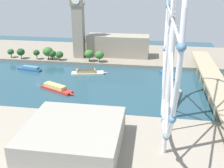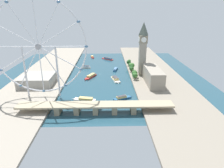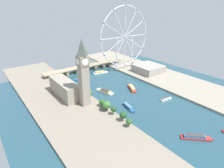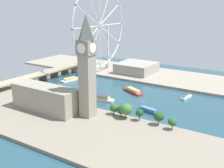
{
  "view_description": "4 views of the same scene",
  "coord_description": "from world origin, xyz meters",
  "px_view_note": "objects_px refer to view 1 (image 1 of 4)",
  "views": [
    {
      "loc": [
        218.96,
        102.35,
        92.08
      ],
      "look_at": [
        23.17,
        72.26,
        12.05
      ],
      "focal_mm": 43.83,
      "sensor_mm": 36.0,
      "label": 1
    },
    {
      "loc": [
        -13.88,
        365.55,
        114.48
      ],
      "look_at": [
        -21.28,
        74.67,
        6.14
      ],
      "focal_mm": 32.1,
      "sensor_mm": 36.0,
      "label": 2
    },
    {
      "loc": [
        -187.9,
        -194.73,
        136.2
      ],
      "look_at": [
        -10.81,
        43.75,
        9.1
      ],
      "focal_mm": 30.7,
      "sensor_mm": 36.0,
      "label": 3
    },
    {
      "loc": [
        -274.11,
        -137.03,
        106.24
      ],
      "look_at": [
        -11.15,
        35.24,
        15.43
      ],
      "focal_mm": 46.62,
      "sensor_mm": 36.0,
      "label": 4
    }
  ],
  "objects_px": {
    "tour_boat_5": "(30,69)",
    "tour_boat_0": "(56,88)",
    "riverside_hall": "(74,136)",
    "river_bridge": "(215,84)",
    "tour_boat_3": "(174,96)",
    "tour_boat_6": "(168,74)",
    "parliament_block": "(118,46)",
    "clock_tower": "(78,15)",
    "ferris_wheel": "(172,20)",
    "tour_boat_4": "(87,72)"
  },
  "relations": [
    {
      "from": "tour_boat_0",
      "to": "tour_boat_6",
      "type": "height_order",
      "value": "tour_boat_0"
    },
    {
      "from": "tour_boat_3",
      "to": "tour_boat_5",
      "type": "xyz_separation_m",
      "value": [
        -47.11,
        -142.69,
        0.05
      ]
    },
    {
      "from": "clock_tower",
      "to": "tour_boat_4",
      "type": "bearing_deg",
      "value": 22.94
    },
    {
      "from": "tour_boat_5",
      "to": "tour_boat_6",
      "type": "relative_size",
      "value": 1.08
    },
    {
      "from": "riverside_hall",
      "to": "tour_boat_5",
      "type": "bearing_deg",
      "value": -146.62
    },
    {
      "from": "river_bridge",
      "to": "tour_boat_5",
      "type": "relative_size",
      "value": 6.07
    },
    {
      "from": "clock_tower",
      "to": "tour_boat_6",
      "type": "bearing_deg",
      "value": 67.0
    },
    {
      "from": "clock_tower",
      "to": "tour_boat_5",
      "type": "distance_m",
      "value": 78.31
    },
    {
      "from": "ferris_wheel",
      "to": "tour_boat_6",
      "type": "relative_size",
      "value": 4.64
    },
    {
      "from": "clock_tower",
      "to": "tour_boat_0",
      "type": "height_order",
      "value": "clock_tower"
    },
    {
      "from": "tour_boat_3",
      "to": "tour_boat_6",
      "type": "height_order",
      "value": "tour_boat_6"
    },
    {
      "from": "parliament_block",
      "to": "tour_boat_0",
      "type": "distance_m",
      "value": 110.79
    },
    {
      "from": "tour_boat_4",
      "to": "tour_boat_5",
      "type": "distance_m",
      "value": 61.32
    },
    {
      "from": "riverside_hall",
      "to": "tour_boat_4",
      "type": "xyz_separation_m",
      "value": [
        -124.73,
        -22.73,
        -7.93
      ]
    },
    {
      "from": "clock_tower",
      "to": "ferris_wheel",
      "type": "bearing_deg",
      "value": 31.72
    },
    {
      "from": "ferris_wheel",
      "to": "tour_boat_4",
      "type": "relative_size",
      "value": 3.51
    },
    {
      "from": "tour_boat_0",
      "to": "tour_boat_4",
      "type": "distance_m",
      "value": 46.69
    },
    {
      "from": "clock_tower",
      "to": "tour_boat_3",
      "type": "height_order",
      "value": "clock_tower"
    },
    {
      "from": "river_bridge",
      "to": "tour_boat_4",
      "type": "bearing_deg",
      "value": -103.74
    },
    {
      "from": "tour_boat_3",
      "to": "tour_boat_6",
      "type": "xyz_separation_m",
      "value": [
        -50.63,
        -3.15,
        0.25
      ]
    },
    {
      "from": "parliament_block",
      "to": "tour_boat_3",
      "type": "relative_size",
      "value": 2.04
    },
    {
      "from": "tour_boat_0",
      "to": "tour_boat_5",
      "type": "bearing_deg",
      "value": 159.96
    },
    {
      "from": "tour_boat_5",
      "to": "tour_boat_0",
      "type": "bearing_deg",
      "value": 145.3
    },
    {
      "from": "river_bridge",
      "to": "tour_boat_6",
      "type": "xyz_separation_m",
      "value": [
        -34.28,
        -36.34,
        -5.77
      ]
    },
    {
      "from": "ferris_wheel",
      "to": "river_bridge",
      "type": "xyz_separation_m",
      "value": [
        -72.47,
        43.14,
        -62.05
      ]
    },
    {
      "from": "tour_boat_6",
      "to": "ferris_wheel",
      "type": "bearing_deg",
      "value": 150.64
    },
    {
      "from": "river_bridge",
      "to": "tour_boat_3",
      "type": "bearing_deg",
      "value": -63.78
    },
    {
      "from": "ferris_wheel",
      "to": "riverside_hall",
      "type": "bearing_deg",
      "value": -63.57
    },
    {
      "from": "clock_tower",
      "to": "tour_boat_5",
      "type": "xyz_separation_m",
      "value": [
        45.38,
        -40.89,
        -48.99
      ]
    },
    {
      "from": "parliament_block",
      "to": "tour_boat_5",
      "type": "distance_m",
      "value": 102.06
    },
    {
      "from": "ferris_wheel",
      "to": "tour_boat_6",
      "type": "xyz_separation_m",
      "value": [
        -106.74,
        6.8,
        -67.81
      ]
    },
    {
      "from": "tour_boat_5",
      "to": "riverside_hall",
      "type": "bearing_deg",
      "value": 134.64
    },
    {
      "from": "river_bridge",
      "to": "tour_boat_0",
      "type": "distance_m",
      "value": 131.99
    },
    {
      "from": "ferris_wheel",
      "to": "riverside_hall",
      "type": "distance_m",
      "value": 80.83
    },
    {
      "from": "parliament_block",
      "to": "tour_boat_3",
      "type": "height_order",
      "value": "parliament_block"
    },
    {
      "from": "riverside_hall",
      "to": "tour_boat_5",
      "type": "height_order",
      "value": "riverside_hall"
    },
    {
      "from": "ferris_wheel",
      "to": "tour_boat_0",
      "type": "relative_size",
      "value": 3.66
    },
    {
      "from": "ferris_wheel",
      "to": "parliament_block",
      "type": "bearing_deg",
      "value": -163.03
    },
    {
      "from": "tour_boat_4",
      "to": "tour_boat_6",
      "type": "bearing_deg",
      "value": -8.52
    },
    {
      "from": "parliament_block",
      "to": "riverside_hall",
      "type": "xyz_separation_m",
      "value": [
        183.85,
        -0.04,
        -4.93
      ]
    },
    {
      "from": "riverside_hall",
      "to": "river_bridge",
      "type": "relative_size",
      "value": 0.28
    },
    {
      "from": "river_bridge",
      "to": "tour_boat_4",
      "type": "xyz_separation_m",
      "value": [
        -28.03,
        -114.63,
        -5.62
      ]
    },
    {
      "from": "clock_tower",
      "to": "tour_boat_0",
      "type": "relative_size",
      "value": 2.61
    },
    {
      "from": "riverside_hall",
      "to": "river_bridge",
      "type": "bearing_deg",
      "value": 136.46
    },
    {
      "from": "riverside_hall",
      "to": "tour_boat_0",
      "type": "relative_size",
      "value": 1.45
    },
    {
      "from": "parliament_block",
      "to": "tour_boat_4",
      "type": "xyz_separation_m",
      "value": [
        59.12,
        -22.78,
        -12.86
      ]
    },
    {
      "from": "tour_boat_5",
      "to": "clock_tower",
      "type": "bearing_deg",
      "value": -120.76
    },
    {
      "from": "tour_boat_3",
      "to": "tour_boat_6",
      "type": "distance_m",
      "value": 50.72
    },
    {
      "from": "clock_tower",
      "to": "riverside_hall",
      "type": "bearing_deg",
      "value": 14.0
    },
    {
      "from": "riverside_hall",
      "to": "parliament_block",
      "type": "bearing_deg",
      "value": 179.99
    }
  ]
}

